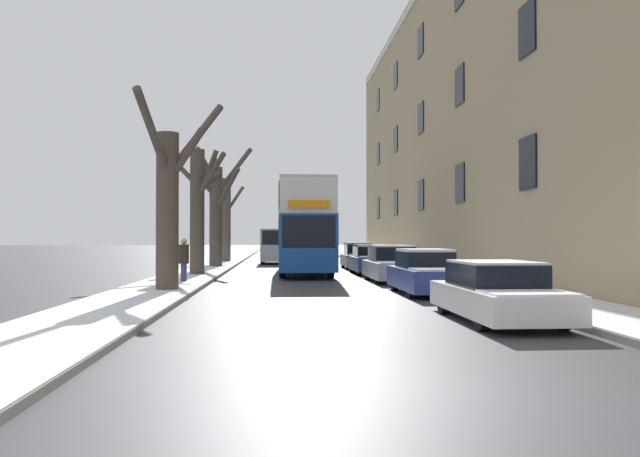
# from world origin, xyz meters

# --- Properties ---
(ground_plane) EXTENTS (320.00, 320.00, 0.00)m
(ground_plane) POSITION_xyz_m (0.00, 0.00, 0.00)
(ground_plane) COLOR #38383D
(sidewalk_left) EXTENTS (2.67, 130.00, 0.16)m
(sidewalk_left) POSITION_xyz_m (-5.55, 53.00, 0.08)
(sidewalk_left) COLOR gray
(sidewalk_left) RESTS_ON ground
(sidewalk_right) EXTENTS (2.67, 130.00, 0.16)m
(sidewalk_right) POSITION_xyz_m (5.55, 53.00, 0.08)
(sidewalk_right) COLOR gray
(sidewalk_right) RESTS_ON ground
(terrace_facade_right) EXTENTS (9.10, 53.67, 17.15)m
(terrace_facade_right) POSITION_xyz_m (11.38, 25.09, 8.58)
(terrace_facade_right) COLOR tan
(terrace_facade_right) RESTS_ON ground
(bare_tree_left_0) EXTENTS (2.27, 4.34, 6.47)m
(bare_tree_left_0) POSITION_xyz_m (-5.08, 13.03, 2.99)
(bare_tree_left_0) COLOR #4C4238
(bare_tree_left_0) RESTS_ON ground
(bare_tree_left_1) EXTENTS (3.64, 3.43, 6.43)m
(bare_tree_left_1) POSITION_xyz_m (-5.25, 21.52, 3.28)
(bare_tree_left_1) COLOR #4C4238
(bare_tree_left_1) RESTS_ON ground
(bare_tree_left_2) EXTENTS (3.65, 3.18, 7.07)m
(bare_tree_left_2) POSITION_xyz_m (-5.17, 29.57, 3.51)
(bare_tree_left_2) COLOR #4C4238
(bare_tree_left_2) RESTS_ON ground
(bare_tree_left_3) EXTENTS (3.24, 1.06, 6.98)m
(bare_tree_left_3) POSITION_xyz_m (-5.34, 37.72, 3.41)
(bare_tree_left_3) COLOR #4C4238
(bare_tree_left_3) RESTS_ON ground
(double_decker_bus) EXTENTS (2.53, 10.35, 4.48)m
(double_decker_bus) POSITION_xyz_m (-0.30, 23.90, 2.53)
(double_decker_bus) COLOR #194C99
(double_decker_bus) RESTS_ON ground
(parked_car_0) EXTENTS (1.82, 4.58, 1.29)m
(parked_car_0) POSITION_xyz_m (3.12, 5.92, 0.61)
(parked_car_0) COLOR silver
(parked_car_0) RESTS_ON ground
(parked_car_1) EXTENTS (1.72, 4.43, 1.45)m
(parked_car_1) POSITION_xyz_m (3.12, 12.44, 0.67)
(parked_car_1) COLOR navy
(parked_car_1) RESTS_ON ground
(parked_car_2) EXTENTS (1.89, 4.60, 1.51)m
(parked_car_2) POSITION_xyz_m (3.12, 18.31, 0.69)
(parked_car_2) COLOR #9EA3AD
(parked_car_2) RESTS_ON ground
(parked_car_3) EXTENTS (1.88, 4.08, 1.46)m
(parked_car_3) POSITION_xyz_m (3.12, 23.96, 0.68)
(parked_car_3) COLOR navy
(parked_car_3) RESTS_ON ground
(parked_car_4) EXTENTS (1.72, 4.25, 1.54)m
(parked_car_4) POSITION_xyz_m (3.12, 29.16, 0.70)
(parked_car_4) COLOR #474C56
(parked_car_4) RESTS_ON ground
(oncoming_van) EXTENTS (2.02, 5.72, 2.43)m
(oncoming_van) POSITION_xyz_m (-1.76, 37.34, 1.31)
(oncoming_van) COLOR #9EA3AD
(oncoming_van) RESTS_ON ground
(pedestrian_left_sidewalk) EXTENTS (0.39, 0.39, 1.78)m
(pedestrian_left_sidewalk) POSITION_xyz_m (-5.16, 16.70, 0.98)
(pedestrian_left_sidewalk) COLOR navy
(pedestrian_left_sidewalk) RESTS_ON ground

